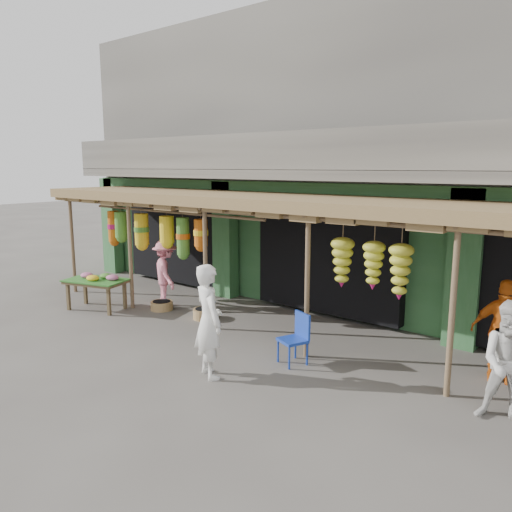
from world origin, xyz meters
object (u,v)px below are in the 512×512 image
Objects in this scene: flower_table at (97,281)px; blue_chair at (297,335)px; person_front at (209,321)px; person_shopper at (166,273)px; person_vendor at (504,332)px; person_right at (512,363)px.

flower_table is 1.80× the size of blue_chair.
person_front reaches higher than person_shopper.
flower_table is 8.70m from person_vendor.
person_front reaches higher than blue_chair.
person_vendor is (8.54, 1.63, 0.14)m from flower_table.
person_shopper is (-3.73, 2.34, -0.11)m from person_front.
flower_table is 0.97× the size of person_shopper.
person_shopper reaches higher than blue_chair.
person_right reaches higher than person_vendor.
flower_table is 8.93m from person_right.
person_shopper is (-4.53, 1.00, 0.33)m from blue_chair.
person_vendor is at bearing 47.39° from blue_chair.
blue_chair is 3.37m from person_right.
flower_table is 5.58m from blue_chair.
person_shopper is (-7.89, 0.94, -0.01)m from person_right.
person_shopper is at bearing 33.14° from flower_table.
person_front is at bearing -173.09° from person_right.
person_front reaches higher than person_vendor.
person_front is 4.40m from person_shopper.
person_vendor is (-0.39, 1.33, -0.00)m from person_right.
person_front is at bearing 175.87° from person_shopper.
flower_table is at bearing 170.22° from person_right.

